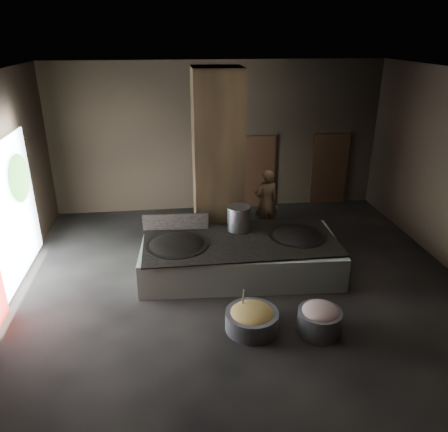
{
  "coord_description": "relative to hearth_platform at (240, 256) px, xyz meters",
  "views": [
    {
      "loc": [
        -1.46,
        -8.54,
        5.25
      ],
      "look_at": [
        -0.28,
        0.78,
        1.25
      ],
      "focal_mm": 35.0,
      "sensor_mm": 36.0,
      "label": 1
    }
  ],
  "objects": [
    {
      "name": "floor",
      "position": [
        -0.03,
        -0.34,
        -0.44
      ],
      "size": [
        10.0,
        9.0,
        0.1
      ],
      "primitive_type": "cube",
      "color": "black",
      "rests_on": "ground"
    },
    {
      "name": "ceiling",
      "position": [
        -0.03,
        -0.34,
        4.16
      ],
      "size": [
        10.0,
        9.0,
        0.1
      ],
      "primitive_type": "cube",
      "color": "black",
      "rests_on": "back_wall"
    },
    {
      "name": "back_wall",
      "position": [
        -0.03,
        4.21,
        1.86
      ],
      "size": [
        10.0,
        0.1,
        4.5
      ],
      "primitive_type": "cube",
      "color": "black",
      "rests_on": "ground"
    },
    {
      "name": "front_wall",
      "position": [
        -0.03,
        -4.89,
        1.86
      ],
      "size": [
        10.0,
        0.1,
        4.5
      ],
      "primitive_type": "cube",
      "color": "black",
      "rests_on": "ground"
    },
    {
      "name": "pillar",
      "position": [
        -0.33,
        1.56,
        1.86
      ],
      "size": [
        1.2,
        1.2,
        4.5
      ],
      "primitive_type": "cube",
      "color": "black",
      "rests_on": "ground"
    },
    {
      "name": "hearth_platform",
      "position": [
        0.0,
        0.0,
        0.0
      ],
      "size": [
        4.62,
        2.42,
        0.78
      ],
      "primitive_type": "cube",
      "rotation": [
        0.0,
        0.0,
        -0.06
      ],
      "color": "silver",
      "rests_on": "ground"
    },
    {
      "name": "platform_cap",
      "position": [
        0.0,
        0.0,
        0.42
      ],
      "size": [
        4.4,
        2.11,
        0.03
      ],
      "primitive_type": "cube",
      "color": "black",
      "rests_on": "hearth_platform"
    },
    {
      "name": "wok_left",
      "position": [
        -1.45,
        -0.05,
        0.36
      ],
      "size": [
        1.42,
        1.42,
        0.39
      ],
      "primitive_type": "ellipsoid",
      "color": "black",
      "rests_on": "hearth_platform"
    },
    {
      "name": "wok_left_rim",
      "position": [
        -1.45,
        -0.05,
        0.43
      ],
      "size": [
        1.45,
        1.45,
        0.05
      ],
      "primitive_type": "cylinder",
      "color": "black",
      "rests_on": "hearth_platform"
    },
    {
      "name": "wok_right",
      "position": [
        1.35,
        0.05,
        0.36
      ],
      "size": [
        1.32,
        1.32,
        0.37
      ],
      "primitive_type": "ellipsoid",
      "color": "black",
      "rests_on": "hearth_platform"
    },
    {
      "name": "wok_right_rim",
      "position": [
        1.35,
        0.05,
        0.43
      ],
      "size": [
        1.35,
        1.35,
        0.05
      ],
      "primitive_type": "cylinder",
      "color": "black",
      "rests_on": "hearth_platform"
    },
    {
      "name": "stock_pot",
      "position": [
        0.05,
        0.55,
        0.74
      ],
      "size": [
        0.55,
        0.55,
        0.59
      ],
      "primitive_type": "cylinder",
      "color": "gray",
      "rests_on": "hearth_platform"
    },
    {
      "name": "splash_guard",
      "position": [
        -1.45,
        0.75,
        0.64
      ],
      "size": [
        1.57,
        0.15,
        0.39
      ],
      "primitive_type": "cube",
      "rotation": [
        0.0,
        0.0,
        -0.06
      ],
      "color": "black",
      "rests_on": "hearth_platform"
    },
    {
      "name": "cook",
      "position": [
        1.04,
        2.0,
        0.54
      ],
      "size": [
        0.75,
        0.57,
        1.86
      ],
      "primitive_type": "imported",
      "rotation": [
        0.0,
        0.0,
        3.35
      ],
      "color": "#936F4B",
      "rests_on": "ground"
    },
    {
      "name": "veg_basin",
      "position": [
        -0.11,
        -2.17,
        -0.2
      ],
      "size": [
        1.27,
        1.27,
        0.37
      ],
      "primitive_type": "cylinder",
      "rotation": [
        0.0,
        0.0,
        0.31
      ],
      "color": "slate",
      "rests_on": "ground"
    },
    {
      "name": "veg_fill",
      "position": [
        -0.11,
        -2.17,
        -0.04
      ],
      "size": [
        0.83,
        0.83,
        0.26
      ],
      "primitive_type": "ellipsoid",
      "color": "#8E9A4A",
      "rests_on": "veg_basin"
    },
    {
      "name": "ladle",
      "position": [
        -0.26,
        -2.02,
        0.16
      ],
      "size": [
        0.08,
        0.4,
        0.72
      ],
      "primitive_type": "cylinder",
      "rotation": [
        0.49,
        0.0,
        -0.13
      ],
      "color": "gray",
      "rests_on": "veg_basin"
    },
    {
      "name": "meat_basin",
      "position": [
        1.13,
        -2.4,
        -0.16
      ],
      "size": [
        0.91,
        0.91,
        0.45
      ],
      "primitive_type": "cylinder",
      "rotation": [
        0.0,
        0.0,
        -0.11
      ],
      "color": "slate",
      "rests_on": "ground"
    },
    {
      "name": "meat_fill",
      "position": [
        1.13,
        -2.4,
        0.06
      ],
      "size": [
        0.69,
        0.69,
        0.26
      ],
      "primitive_type": "ellipsoid",
      "color": "#A97165",
      "rests_on": "meat_basin"
    },
    {
      "name": "doorway_near",
      "position": [
        1.17,
        4.11,
        0.71
      ],
      "size": [
        1.18,
        0.08,
        2.38
      ],
      "primitive_type": "cube",
      "color": "black",
      "rests_on": "ground"
    },
    {
      "name": "doorway_near_glow",
      "position": [
        1.37,
        4.14,
        0.66
      ],
      "size": [
        0.77,
        0.04,
        1.82
      ],
      "primitive_type": "cube",
      "color": "#8C6647",
      "rests_on": "ground"
    },
    {
      "name": "doorway_far",
      "position": [
        3.57,
        4.11,
        0.71
      ],
      "size": [
        1.18,
        0.08,
        2.38
      ],
      "primitive_type": "cube",
      "color": "black",
      "rests_on": "ground"
    },
    {
      "name": "doorway_far_glow",
      "position": [
        3.51,
        4.15,
        0.66
      ],
      "size": [
        0.85,
        0.04,
        2.0
      ],
      "primitive_type": "cube",
      "color": "#8C6647",
      "rests_on": "ground"
    },
    {
      "name": "left_opening",
      "position": [
        -4.98,
        -0.14,
        1.21
      ],
      "size": [
        0.04,
        4.2,
        3.1
      ],
      "primitive_type": "cube",
      "color": "white",
      "rests_on": "ground"
    },
    {
      "name": "tree_silhouette",
      "position": [
        -4.88,
        0.96,
        1.81
      ],
      "size": [
        0.28,
        1.1,
        1.1
      ],
      "primitive_type": "ellipsoid",
      "color": "#194714",
      "rests_on": "left_opening"
    }
  ]
}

